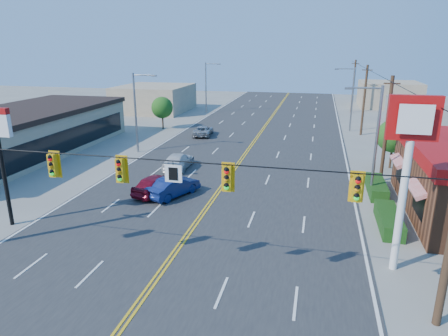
% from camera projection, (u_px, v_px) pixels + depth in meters
% --- Properties ---
extents(ground, '(160.00, 160.00, 0.00)m').
position_uv_depth(ground, '(153.00, 284.00, 18.44)').
color(ground, gray).
rests_on(ground, ground).
extents(road, '(20.00, 120.00, 0.06)m').
position_uv_depth(road, '(238.00, 164.00, 37.03)').
color(road, '#2D2D30').
rests_on(road, ground).
extents(signal_span, '(24.32, 0.34, 9.00)m').
position_uv_depth(signal_span, '(145.00, 184.00, 17.03)').
color(signal_span, '#47301E').
rests_on(signal_span, ground).
extents(kfc_pylon, '(2.20, 0.36, 8.50)m').
position_uv_depth(kfc_pylon, '(409.00, 150.00, 17.96)').
color(kfc_pylon, white).
rests_on(kfc_pylon, ground).
extents(strip_mall, '(10.40, 26.40, 4.40)m').
position_uv_depth(strip_mall, '(16.00, 133.00, 39.37)').
color(strip_mall, tan).
rests_on(strip_mall, ground).
extents(streetlight_se, '(2.55, 0.25, 8.00)m').
position_uv_depth(streetlight_se, '(374.00, 136.00, 27.76)').
color(streetlight_se, gray).
rests_on(streetlight_se, ground).
extents(streetlight_ne, '(2.55, 0.25, 8.00)m').
position_uv_depth(streetlight_ne, '(351.00, 96.00, 50.08)').
color(streetlight_ne, gray).
rests_on(streetlight_ne, ground).
extents(streetlight_sw, '(2.55, 0.25, 8.00)m').
position_uv_depth(streetlight_sw, '(137.00, 109.00, 39.95)').
color(streetlight_sw, gray).
rests_on(streetlight_sw, ground).
extents(streetlight_nw, '(2.55, 0.25, 8.00)m').
position_uv_depth(streetlight_nw, '(207.00, 85.00, 64.14)').
color(streetlight_nw, gray).
rests_on(streetlight_nw, ground).
extents(utility_pole_near, '(0.28, 0.28, 8.40)m').
position_uv_depth(utility_pole_near, '(386.00, 130.00, 31.26)').
color(utility_pole_near, '#47301E').
rests_on(utility_pole_near, ground).
extents(utility_pole_mid, '(0.28, 0.28, 8.40)m').
position_uv_depth(utility_pole_mid, '(364.00, 101.00, 48.01)').
color(utility_pole_mid, '#47301E').
rests_on(utility_pole_mid, ground).
extents(utility_pole_far, '(0.28, 0.28, 8.40)m').
position_uv_depth(utility_pole_far, '(353.00, 86.00, 64.75)').
color(utility_pole_far, '#47301E').
rests_on(utility_pole_far, ground).
extents(tree_kfc_rear, '(2.94, 2.94, 4.41)m').
position_uv_depth(tree_kfc_rear, '(394.00, 136.00, 35.07)').
color(tree_kfc_rear, '#47301E').
rests_on(tree_kfc_rear, ground).
extents(tree_west, '(2.80, 2.80, 4.20)m').
position_uv_depth(tree_west, '(162.00, 108.00, 52.11)').
color(tree_west, '#47301E').
rests_on(tree_west, ground).
extents(bld_east_mid, '(12.00, 10.00, 4.00)m').
position_uv_depth(bld_east_mid, '(441.00, 117.00, 50.22)').
color(bld_east_mid, gray).
rests_on(bld_east_mid, ground).
extents(bld_west_far, '(11.00, 12.00, 4.20)m').
position_uv_depth(bld_west_far, '(154.00, 98.00, 66.87)').
color(bld_west_far, tan).
rests_on(bld_west_far, ground).
extents(bld_east_far, '(10.00, 10.00, 4.40)m').
position_uv_depth(bld_east_far, '(389.00, 94.00, 71.28)').
color(bld_east_far, tan).
rests_on(bld_east_far, ground).
extents(car_magenta, '(2.83, 4.71, 1.50)m').
position_uv_depth(car_magenta, '(157.00, 185.00, 29.36)').
color(car_magenta, maroon).
rests_on(car_magenta, ground).
extents(car_blue, '(3.15, 4.55, 1.42)m').
position_uv_depth(car_blue, '(174.00, 187.00, 28.91)').
color(car_blue, navy).
rests_on(car_blue, ground).
extents(car_white, '(2.10, 4.79, 1.37)m').
position_uv_depth(car_white, '(178.00, 162.00, 35.43)').
color(car_white, silver).
rests_on(car_white, ground).
extents(car_silver, '(2.53, 4.61, 1.23)m').
position_uv_depth(car_silver, '(203.00, 131.00, 48.42)').
color(car_silver, '#A4A5A9').
rests_on(car_silver, ground).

